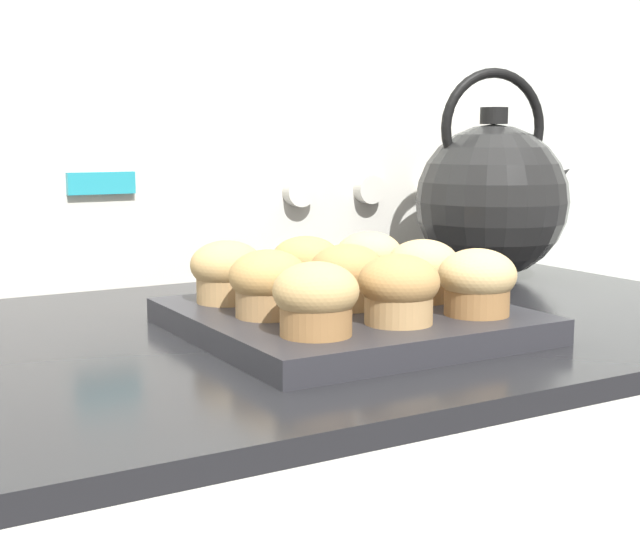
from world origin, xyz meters
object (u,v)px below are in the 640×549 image
at_px(muffin_r1_c1, 347,276).
at_px(muffin_r2_c0, 227,272).
at_px(muffin_r1_c0, 268,283).
at_px(muffin_pan, 347,320).
at_px(muffin_r0_c2, 477,282).
at_px(muffin_r0_c0, 316,299).
at_px(muffin_r2_c2, 369,260).
at_px(tea_kettle, 492,198).
at_px(muffin_r2_c1, 306,266).
at_px(muffin_r0_c1, 399,289).
at_px(muffin_r1_c2, 423,270).

distance_m(muffin_r1_c1, muffin_r2_c0, 0.11).
xyz_separation_m(muffin_r1_c0, muffin_r1_c1, (0.08, -0.00, 0.00)).
bearing_deg(muffin_pan, muffin_r2_c0, 134.55).
relative_size(muffin_r0_c2, muffin_r1_c1, 1.00).
distance_m(muffin_r0_c0, muffin_r1_c1, 0.11).
bearing_deg(muffin_r2_c2, tea_kettle, 22.45).
relative_size(muffin_r2_c0, muffin_r2_c1, 1.00).
bearing_deg(muffin_pan, tea_kettle, 29.51).
bearing_deg(muffin_r0_c0, muffin_r0_c2, 0.01).
relative_size(muffin_r1_c1, muffin_r2_c1, 1.00).
bearing_deg(muffin_r2_c2, muffin_r0_c0, -133.73).
bearing_deg(tea_kettle, muffin_r2_c2, -157.55).
height_order(muffin_r0_c1, muffin_r2_c2, same).
height_order(muffin_pan, tea_kettle, tea_kettle).
bearing_deg(muffin_r2_c1, muffin_r0_c2, -63.18).
bearing_deg(tea_kettle, muffin_r0_c1, -141.15).
bearing_deg(muffin_r2_c1, tea_kettle, 18.37).
bearing_deg(muffin_r0_c0, muffin_r1_c1, 45.97).
bearing_deg(muffin_pan, muffin_r0_c0, -134.33).
xyz_separation_m(muffin_r0_c0, muffin_r1_c2, (0.16, 0.08, 0.00)).
height_order(muffin_r0_c2, muffin_r1_c0, same).
xyz_separation_m(muffin_r0_c2, muffin_r2_c1, (-0.08, 0.16, 0.00)).
height_order(muffin_pan, muffin_r0_c2, muffin_r0_c2).
bearing_deg(muffin_r0_c1, muffin_pan, 90.87).
height_order(muffin_r1_c0, muffin_r1_c2, same).
distance_m(muffin_r1_c2, muffin_r2_c2, 0.08).
height_order(muffin_r2_c1, tea_kettle, tea_kettle).
relative_size(muffin_r0_c2, muffin_r2_c0, 1.00).
bearing_deg(muffin_r2_c0, muffin_r0_c1, -62.83).
relative_size(muffin_r0_c0, muffin_r1_c1, 1.00).
xyz_separation_m(muffin_r0_c0, muffin_r2_c1, (0.08, 0.16, 0.00)).
bearing_deg(muffin_r1_c2, muffin_r0_c2, -90.62).
bearing_deg(muffin_r0_c0, muffin_pan, 45.67).
distance_m(muffin_r0_c0, muffin_r1_c2, 0.18).
bearing_deg(muffin_r1_c0, muffin_r2_c0, 92.09).
xyz_separation_m(muffin_r1_c1, muffin_r2_c2, (0.07, 0.08, 0.00)).
bearing_deg(muffin_r2_c1, muffin_pan, -90.64).
xyz_separation_m(muffin_pan, muffin_r0_c2, (0.08, -0.08, 0.04)).
bearing_deg(muffin_pan, muffin_r2_c2, 46.89).
bearing_deg(muffin_r1_c0, muffin_r0_c0, -90.94).
xyz_separation_m(muffin_r1_c0, tea_kettle, (0.40, 0.18, 0.05)).
bearing_deg(muffin_pan, muffin_r1_c1, 59.70).
bearing_deg(muffin_r2_c0, muffin_r1_c2, -27.49).
bearing_deg(muffin_r0_c2, muffin_r2_c2, 91.48).
relative_size(muffin_r0_c2, muffin_r1_c2, 1.00).
height_order(muffin_pan, muffin_r2_c1, muffin_r2_c1).
distance_m(muffin_r0_c2, muffin_r2_c1, 0.17).
relative_size(muffin_r1_c1, muffin_r2_c0, 1.00).
relative_size(muffin_r1_c2, muffin_r2_c1, 1.00).
distance_m(muffin_r1_c2, muffin_r2_c1, 0.11).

